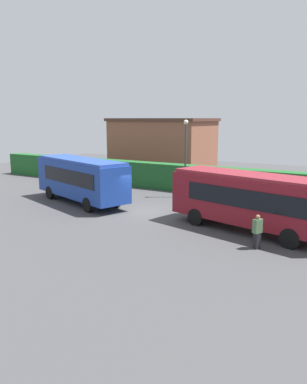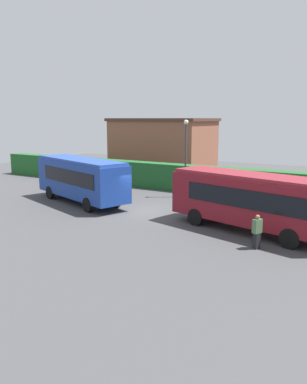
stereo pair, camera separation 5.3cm
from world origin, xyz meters
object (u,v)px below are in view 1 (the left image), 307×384
object	(u,v)px
traffic_cone	(101,184)
lamppost	(186,150)
person_left	(90,181)
person_right	(257,231)
bus_blue	(81,178)
person_center	(114,188)
bus_maroon	(251,199)

from	to	relation	value
traffic_cone	lamppost	size ratio (longest dim) A/B	0.10
person_left	person_right	distance (m)	17.38
bus_blue	person_right	distance (m)	14.45
person_center	lamppost	distance (m)	6.27
person_right	lamppost	distance (m)	12.86
person_center	person_right	xyz separation A→B (m)	(12.42, -5.27, -0.08)
bus_maroon	person_right	bearing A→B (deg)	127.65
person_left	lamppost	world-z (taller)	lamppost
bus_blue	person_center	bearing A→B (deg)	-111.58
bus_blue	person_center	size ratio (longest dim) A/B	5.17
bus_blue	traffic_cone	distance (m)	6.90
person_center	bus_blue	bearing A→B (deg)	23.36
person_right	bus_blue	bearing A→B (deg)	-168.75
person_center	person_right	world-z (taller)	person_center
lamppost	bus_blue	bearing A→B (deg)	-133.36
bus_blue	bus_maroon	size ratio (longest dim) A/B	0.97
bus_blue	bus_maroon	distance (m)	12.87
lamppost	person_left	bearing A→B (deg)	-161.42
bus_maroon	person_center	size ratio (longest dim) A/B	5.30
bus_maroon	lamppost	world-z (taller)	lamppost
person_right	traffic_cone	xyz separation A→B (m)	(-17.03, 9.39, -0.57)
bus_maroon	lamppost	size ratio (longest dim) A/B	1.59
person_right	traffic_cone	bearing A→B (deg)	175.95
person_right	traffic_cone	world-z (taller)	person_right
traffic_cone	person_center	bearing A→B (deg)	-41.78
bus_maroon	person_right	world-z (taller)	bus_maroon
person_left	person_right	bearing A→B (deg)	-105.25
person_center	traffic_cone	bearing A→B (deg)	-68.32
bus_blue	lamppost	xyz separation A→B (m)	(5.55, 5.88, 1.85)
bus_maroon	lamppost	distance (m)	10.03
traffic_cone	lamppost	bearing A→B (deg)	-0.83
bus_blue	person_left	xyz separation A→B (m)	(-2.03, 3.33, -0.88)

